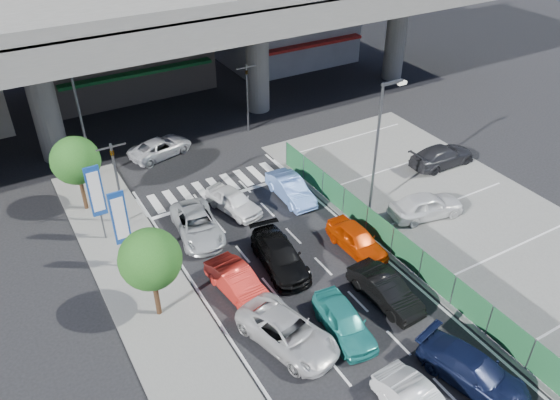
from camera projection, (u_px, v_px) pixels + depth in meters
ground at (331, 314)px, 25.74m from camera, size 120.00×120.00×0.00m
parking_lot at (467, 222)px, 31.76m from camera, size 12.00×28.00×0.06m
sidewalk_left at (160, 314)px, 25.66m from camera, size 4.00×30.00×0.12m
fence_run at (405, 251)px, 28.17m from camera, size 0.16×22.00×1.80m
expressway at (151, 14)px, 36.64m from camera, size 64.00×14.00×10.75m
traffic_light_left at (114, 164)px, 29.57m from camera, size 1.60×1.24×5.20m
traffic_light_right at (247, 81)px, 39.48m from camera, size 1.60×1.24×5.20m
street_lamp_right at (380, 137)px, 30.38m from camera, size 1.65×0.22×8.00m
street_lamp_left at (82, 110)px, 33.36m from camera, size 1.65×0.22×8.00m
signboard_near at (120, 220)px, 26.76m from camera, size 0.80×0.14×4.70m
signboard_far at (96, 194)px, 28.75m from camera, size 0.80×0.14×4.70m
tree_near at (150, 259)px, 23.80m from camera, size 2.80×2.80×4.80m
tree_far at (75, 161)px, 31.00m from camera, size 2.80×2.80×4.80m
minivan_navy_back at (474, 371)px, 22.16m from camera, size 3.01×5.08×1.38m
sedan_white_mid_left at (288, 332)px, 23.87m from camera, size 3.48×5.38×1.38m
taxi_teal_mid at (344, 321)px, 24.41m from camera, size 2.13×4.22×1.38m
hatch_black_mid_right at (385, 290)px, 26.10m from camera, size 1.72×4.27×1.38m
taxi_orange_left at (238, 283)px, 26.51m from camera, size 1.97×4.34×1.38m
sedan_black_mid at (280, 255)px, 28.23m from camera, size 2.50×4.96×1.38m
taxi_orange_right at (357, 239)px, 29.34m from camera, size 1.72×4.09×1.38m
wagon_silver_front_left at (197, 225)px, 30.46m from camera, size 2.85×5.07×1.34m
sedan_white_front_mid at (234, 201)px, 32.45m from camera, size 2.53×4.23×1.35m
kei_truck_front_right at (291, 189)px, 33.53m from camera, size 1.57×4.22×1.38m
crossing_wagon_silver at (160, 147)px, 38.10m from camera, size 4.90×3.20×1.25m
parked_sedan_white at (426, 205)px, 31.82m from camera, size 4.71×2.61×1.52m
parked_sedan_dgrey at (442, 156)px, 36.84m from camera, size 4.83×1.99×1.40m
traffic_cone at (356, 203)px, 32.71m from camera, size 0.47×0.47×0.74m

